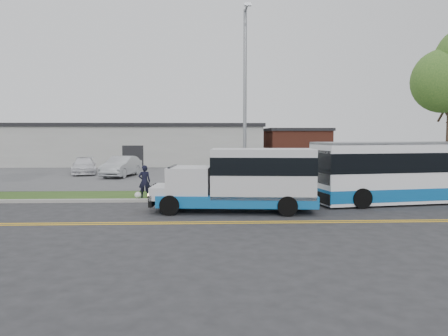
{
  "coord_description": "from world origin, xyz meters",
  "views": [
    {
      "loc": [
        0.98,
        -19.88,
        3.25
      ],
      "look_at": [
        1.87,
        1.51,
        1.6
      ],
      "focal_mm": 35.0,
      "sensor_mm": 36.0,
      "label": 1
    }
  ],
  "objects_px": {
    "shuttle_bus": "(246,178)",
    "pedestrian": "(145,181)",
    "parked_car_a": "(121,166)",
    "transit_bus": "(420,172)",
    "parked_car_b": "(84,166)",
    "streetlight_near": "(245,96)"
  },
  "relations": [
    {
      "from": "transit_bus",
      "to": "pedestrian",
      "type": "xyz_separation_m",
      "value": [
        -13.31,
        1.35,
        -0.55
      ]
    },
    {
      "from": "transit_bus",
      "to": "parked_car_b",
      "type": "relative_size",
      "value": 2.4
    },
    {
      "from": "transit_bus",
      "to": "parked_car_a",
      "type": "height_order",
      "value": "transit_bus"
    },
    {
      "from": "streetlight_near",
      "to": "transit_bus",
      "type": "relative_size",
      "value": 0.89
    },
    {
      "from": "parked_car_a",
      "to": "shuttle_bus",
      "type": "bearing_deg",
      "value": -49.6
    },
    {
      "from": "streetlight_near",
      "to": "parked_car_b",
      "type": "height_order",
      "value": "streetlight_near"
    },
    {
      "from": "transit_bus",
      "to": "streetlight_near",
      "type": "bearing_deg",
      "value": 155.33
    },
    {
      "from": "streetlight_near",
      "to": "pedestrian",
      "type": "xyz_separation_m",
      "value": [
        -5.09,
        -0.83,
        -4.32
      ]
    },
    {
      "from": "parked_car_b",
      "to": "pedestrian",
      "type": "bearing_deg",
      "value": -77.43
    },
    {
      "from": "transit_bus",
      "to": "pedestrian",
      "type": "distance_m",
      "value": 13.39
    },
    {
      "from": "streetlight_near",
      "to": "shuttle_bus",
      "type": "height_order",
      "value": "streetlight_near"
    },
    {
      "from": "pedestrian",
      "to": "parked_car_b",
      "type": "relative_size",
      "value": 0.36
    },
    {
      "from": "shuttle_bus",
      "to": "pedestrian",
      "type": "relative_size",
      "value": 4.35
    },
    {
      "from": "streetlight_near",
      "to": "shuttle_bus",
      "type": "relative_size",
      "value": 1.34
    },
    {
      "from": "parked_car_b",
      "to": "shuttle_bus",
      "type": "bearing_deg",
      "value": -69.91
    },
    {
      "from": "shuttle_bus",
      "to": "transit_bus",
      "type": "bearing_deg",
      "value": 19.32
    },
    {
      "from": "parked_car_b",
      "to": "streetlight_near",
      "type": "bearing_deg",
      "value": -60.72
    },
    {
      "from": "streetlight_near",
      "to": "parked_car_a",
      "type": "distance_m",
      "value": 13.91
    },
    {
      "from": "transit_bus",
      "to": "parked_car_a",
      "type": "distance_m",
      "value": 20.71
    },
    {
      "from": "parked_car_a",
      "to": "parked_car_b",
      "type": "distance_m",
      "value": 4.07
    },
    {
      "from": "shuttle_bus",
      "to": "parked_car_a",
      "type": "height_order",
      "value": "shuttle_bus"
    },
    {
      "from": "shuttle_bus",
      "to": "parked_car_b",
      "type": "relative_size",
      "value": 1.59
    }
  ]
}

